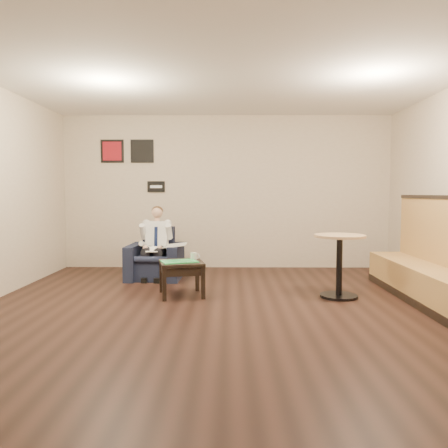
{
  "coord_description": "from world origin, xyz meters",
  "views": [
    {
      "loc": [
        0.04,
        -5.06,
        1.38
      ],
      "look_at": [
        -0.03,
        1.2,
        0.94
      ],
      "focal_mm": 35.0,
      "sensor_mm": 36.0,
      "label": 1
    }
  ],
  "objects_px": {
    "smartphone": "(184,259)",
    "cafe_table": "(339,266)",
    "coffee_mug": "(194,256)",
    "side_table": "(182,278)",
    "green_folder": "(179,261)",
    "banquette": "(426,249)",
    "armchair": "(155,253)",
    "seated_man": "(154,245)"
  },
  "relations": [
    {
      "from": "smartphone",
      "to": "cafe_table",
      "type": "distance_m",
      "value": 2.1
    },
    {
      "from": "coffee_mug",
      "to": "smartphone",
      "type": "relative_size",
      "value": 0.68
    },
    {
      "from": "side_table",
      "to": "smartphone",
      "type": "xyz_separation_m",
      "value": [
        0.01,
        0.17,
        0.24
      ]
    },
    {
      "from": "side_table",
      "to": "green_folder",
      "type": "distance_m",
      "value": 0.24
    },
    {
      "from": "coffee_mug",
      "to": "banquette",
      "type": "relative_size",
      "value": 0.04
    },
    {
      "from": "side_table",
      "to": "armchair",
      "type": "bearing_deg",
      "value": 115.25
    },
    {
      "from": "seated_man",
      "to": "cafe_table",
      "type": "bearing_deg",
      "value": -21.46
    },
    {
      "from": "coffee_mug",
      "to": "smartphone",
      "type": "height_order",
      "value": "coffee_mug"
    },
    {
      "from": "side_table",
      "to": "coffee_mug",
      "type": "xyz_separation_m",
      "value": [
        0.15,
        0.16,
        0.28
      ]
    },
    {
      "from": "side_table",
      "to": "cafe_table",
      "type": "xyz_separation_m",
      "value": [
        2.1,
        -0.08,
        0.19
      ]
    },
    {
      "from": "armchair",
      "to": "coffee_mug",
      "type": "relative_size",
      "value": 8.62
    },
    {
      "from": "coffee_mug",
      "to": "banquette",
      "type": "bearing_deg",
      "value": -6.56
    },
    {
      "from": "green_folder",
      "to": "cafe_table",
      "type": "bearing_deg",
      "value": -1.33
    },
    {
      "from": "side_table",
      "to": "banquette",
      "type": "height_order",
      "value": "banquette"
    },
    {
      "from": "smartphone",
      "to": "banquette",
      "type": "bearing_deg",
      "value": -9.43
    },
    {
      "from": "smartphone",
      "to": "coffee_mug",
      "type": "bearing_deg",
      "value": -7.1
    },
    {
      "from": "seated_man",
      "to": "green_folder",
      "type": "height_order",
      "value": "seated_man"
    },
    {
      "from": "side_table",
      "to": "banquette",
      "type": "distance_m",
      "value": 3.22
    },
    {
      "from": "armchair",
      "to": "green_folder",
      "type": "height_order",
      "value": "armchair"
    },
    {
      "from": "smartphone",
      "to": "banquette",
      "type": "xyz_separation_m",
      "value": [
        3.17,
        -0.36,
        0.2
      ]
    },
    {
      "from": "armchair",
      "to": "smartphone",
      "type": "height_order",
      "value": "armchair"
    },
    {
      "from": "side_table",
      "to": "banquette",
      "type": "bearing_deg",
      "value": -3.36
    },
    {
      "from": "smartphone",
      "to": "side_table",
      "type": "bearing_deg",
      "value": -97.35
    },
    {
      "from": "coffee_mug",
      "to": "smartphone",
      "type": "distance_m",
      "value": 0.15
    },
    {
      "from": "smartphone",
      "to": "armchair",
      "type": "bearing_deg",
      "value": 116.51
    },
    {
      "from": "armchair",
      "to": "banquette",
      "type": "xyz_separation_m",
      "value": [
        3.74,
        -1.36,
        0.26
      ]
    },
    {
      "from": "cafe_table",
      "to": "banquette",
      "type": "bearing_deg",
      "value": -5.82
    },
    {
      "from": "green_folder",
      "to": "smartphone",
      "type": "xyz_separation_m",
      "value": [
        0.04,
        0.2,
        -0.0
      ]
    },
    {
      "from": "side_table",
      "to": "coffee_mug",
      "type": "bearing_deg",
      "value": 46.67
    },
    {
      "from": "armchair",
      "to": "smartphone",
      "type": "distance_m",
      "value": 1.16
    },
    {
      "from": "green_folder",
      "to": "coffee_mug",
      "type": "distance_m",
      "value": 0.26
    },
    {
      "from": "armchair",
      "to": "cafe_table",
      "type": "xyz_separation_m",
      "value": [
        2.66,
        -1.25,
        0.01
      ]
    },
    {
      "from": "banquette",
      "to": "armchair",
      "type": "bearing_deg",
      "value": 159.97
    },
    {
      "from": "side_table",
      "to": "smartphone",
      "type": "height_order",
      "value": "smartphone"
    },
    {
      "from": "green_folder",
      "to": "coffee_mug",
      "type": "bearing_deg",
      "value": 46.67
    },
    {
      "from": "seated_man",
      "to": "banquette",
      "type": "bearing_deg",
      "value": -16.69
    },
    {
      "from": "seated_man",
      "to": "banquette",
      "type": "relative_size",
      "value": 0.43
    },
    {
      "from": "seated_man",
      "to": "side_table",
      "type": "distance_m",
      "value": 1.25
    },
    {
      "from": "cafe_table",
      "to": "coffee_mug",
      "type": "bearing_deg",
      "value": 173.03
    },
    {
      "from": "seated_man",
      "to": "armchair",
      "type": "bearing_deg",
      "value": 90.0
    },
    {
      "from": "coffee_mug",
      "to": "cafe_table",
      "type": "xyz_separation_m",
      "value": [
        1.95,
        -0.24,
        -0.09
      ]
    },
    {
      "from": "seated_man",
      "to": "green_folder",
      "type": "bearing_deg",
      "value": -62.22
    }
  ]
}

